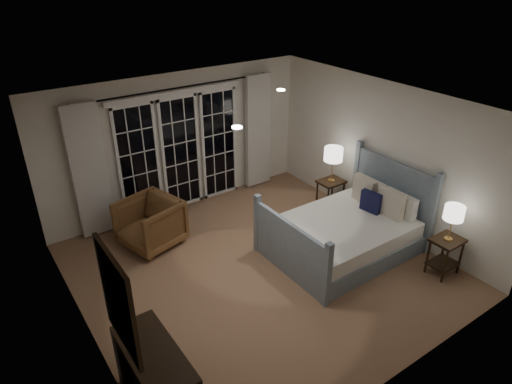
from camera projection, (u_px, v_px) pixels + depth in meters
floor at (259, 269)px, 6.91m from camera, size 5.00×5.00×0.00m
ceiling at (260, 109)px, 5.76m from camera, size 5.00×5.00×0.00m
wall_left at (76, 256)px, 5.07m from camera, size 0.02×5.00×2.50m
wall_right at (382, 156)px, 7.61m from camera, size 0.02×5.00×2.50m
wall_back at (179, 142)px, 8.16m from camera, size 5.00×0.02×2.50m
wall_front at (405, 293)px, 4.52m from camera, size 5.00×0.02×2.50m
french_doors at (181, 151)px, 8.20m from camera, size 2.50×0.04×2.20m
curtain_rod at (177, 88)px, 7.62m from camera, size 3.50×0.03×0.03m
curtain_left at (89, 172)px, 7.28m from camera, size 0.55×0.10×2.25m
curtain_right at (258, 131)px, 8.95m from camera, size 0.55×0.10×2.25m
downlight_a at (281, 90)px, 6.61m from camera, size 0.12×0.12×0.01m
downlight_b at (237, 127)px, 5.17m from camera, size 0.12×0.12×0.01m
bed at (345, 232)px, 7.22m from camera, size 2.22×1.59×1.29m
nightstand_left at (445, 251)px, 6.66m from camera, size 0.45×0.36×0.59m
nightstand_right at (330, 191)px, 8.36m from camera, size 0.46×0.37×0.60m
lamp_left at (454, 213)px, 6.37m from camera, size 0.28×0.28×0.54m
lamp_right at (333, 155)px, 8.02m from camera, size 0.33×0.33×0.64m
armchair at (150, 223)px, 7.32m from camera, size 1.08×1.06×0.80m
dresser at (157, 380)px, 4.61m from camera, size 0.48×1.13×0.80m
mirror at (118, 301)px, 3.96m from camera, size 0.05×0.85×1.00m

